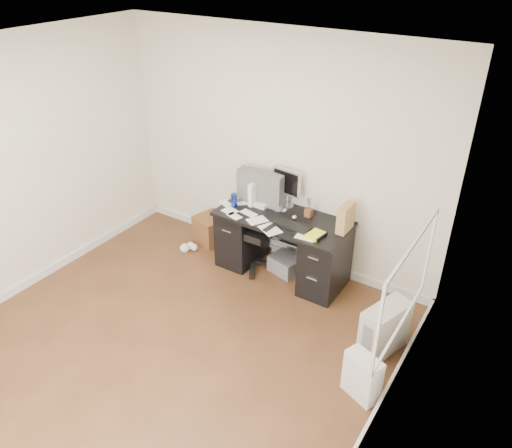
{
  "coord_description": "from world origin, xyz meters",
  "views": [
    {
      "loc": [
        2.66,
        -2.56,
        3.46
      ],
      "look_at": [
        0.24,
        1.2,
        0.86
      ],
      "focal_mm": 35.0,
      "sensor_mm": 36.0,
      "label": 1
    }
  ],
  "objects_px": {
    "lcd_monitor": "(287,188)",
    "desk": "(282,244)",
    "pc_tower": "(385,329)",
    "keyboard": "(291,225)",
    "wicker_basket": "(212,229)",
    "office_chair": "(253,223)"
  },
  "relations": [
    {
      "from": "desk",
      "to": "wicker_basket",
      "type": "height_order",
      "value": "desk"
    },
    {
      "from": "lcd_monitor",
      "to": "office_chair",
      "type": "relative_size",
      "value": 0.41
    },
    {
      "from": "desk",
      "to": "pc_tower",
      "type": "height_order",
      "value": "desk"
    },
    {
      "from": "keyboard",
      "to": "office_chair",
      "type": "relative_size",
      "value": 0.38
    },
    {
      "from": "pc_tower",
      "to": "keyboard",
      "type": "bearing_deg",
      "value": 179.29
    },
    {
      "from": "pc_tower",
      "to": "office_chair",
      "type": "bearing_deg",
      "value": -177.93
    },
    {
      "from": "desk",
      "to": "office_chair",
      "type": "xyz_separation_m",
      "value": [
        -0.38,
        -0.03,
        0.17
      ]
    },
    {
      "from": "desk",
      "to": "wicker_basket",
      "type": "relative_size",
      "value": 4.14
    },
    {
      "from": "desk",
      "to": "office_chair",
      "type": "height_order",
      "value": "office_chair"
    },
    {
      "from": "wicker_basket",
      "to": "pc_tower",
      "type": "bearing_deg",
      "value": -14.93
    },
    {
      "from": "pc_tower",
      "to": "lcd_monitor",
      "type": "bearing_deg",
      "value": 170.92
    },
    {
      "from": "office_chair",
      "to": "wicker_basket",
      "type": "xyz_separation_m",
      "value": [
        -0.73,
        0.14,
        -0.39
      ]
    },
    {
      "from": "keyboard",
      "to": "wicker_basket",
      "type": "relative_size",
      "value": 1.21
    },
    {
      "from": "office_chair",
      "to": "wicker_basket",
      "type": "height_order",
      "value": "office_chair"
    },
    {
      "from": "keyboard",
      "to": "wicker_basket",
      "type": "xyz_separation_m",
      "value": [
        -1.28,
        0.24,
        -0.58
      ]
    },
    {
      "from": "keyboard",
      "to": "pc_tower",
      "type": "height_order",
      "value": "keyboard"
    },
    {
      "from": "keyboard",
      "to": "pc_tower",
      "type": "distance_m",
      "value": 1.45
    },
    {
      "from": "lcd_monitor",
      "to": "wicker_basket",
      "type": "xyz_separation_m",
      "value": [
        -1.01,
        -0.13,
        -0.8
      ]
    },
    {
      "from": "pc_tower",
      "to": "wicker_basket",
      "type": "relative_size",
      "value": 1.4
    },
    {
      "from": "keyboard",
      "to": "desk",
      "type": "bearing_deg",
      "value": 150.33
    },
    {
      "from": "lcd_monitor",
      "to": "desk",
      "type": "bearing_deg",
      "value": -60.0
    },
    {
      "from": "desk",
      "to": "keyboard",
      "type": "relative_size",
      "value": 3.43
    }
  ]
}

